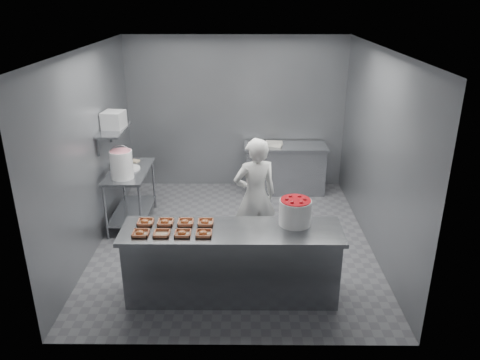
# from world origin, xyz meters

# --- Properties ---
(floor) EXTENTS (4.50, 4.50, 0.00)m
(floor) POSITION_xyz_m (0.00, 0.00, 0.00)
(floor) COLOR #4C4C51
(floor) RESTS_ON ground
(ceiling) EXTENTS (4.50, 4.50, 0.00)m
(ceiling) POSITION_xyz_m (0.00, 0.00, 2.80)
(ceiling) COLOR white
(ceiling) RESTS_ON wall_back
(wall_back) EXTENTS (4.00, 0.04, 2.80)m
(wall_back) POSITION_xyz_m (0.00, 2.25, 1.40)
(wall_back) COLOR slate
(wall_back) RESTS_ON ground
(wall_left) EXTENTS (0.04, 4.50, 2.80)m
(wall_left) POSITION_xyz_m (-2.00, 0.00, 1.40)
(wall_left) COLOR slate
(wall_left) RESTS_ON ground
(wall_right) EXTENTS (0.04, 4.50, 2.80)m
(wall_right) POSITION_xyz_m (2.00, 0.00, 1.40)
(wall_right) COLOR slate
(wall_right) RESTS_ON ground
(service_counter) EXTENTS (2.60, 0.70, 0.90)m
(service_counter) POSITION_xyz_m (0.00, -1.35, 0.45)
(service_counter) COLOR slate
(service_counter) RESTS_ON ground
(prep_table) EXTENTS (0.60, 1.20, 0.90)m
(prep_table) POSITION_xyz_m (-1.65, 0.60, 0.59)
(prep_table) COLOR slate
(prep_table) RESTS_ON ground
(back_counter) EXTENTS (1.50, 0.60, 0.90)m
(back_counter) POSITION_xyz_m (0.90, 1.90, 0.45)
(back_counter) COLOR slate
(back_counter) RESTS_ON ground
(wall_shelf) EXTENTS (0.35, 0.90, 0.03)m
(wall_shelf) POSITION_xyz_m (-1.82, 0.60, 1.55)
(wall_shelf) COLOR slate
(wall_shelf) RESTS_ON wall_left
(tray_0) EXTENTS (0.19, 0.18, 0.06)m
(tray_0) POSITION_xyz_m (-1.04, -1.49, 0.92)
(tray_0) COLOR #A67F65
(tray_0) RESTS_ON service_counter
(tray_1) EXTENTS (0.19, 0.18, 0.04)m
(tray_1) POSITION_xyz_m (-0.79, -1.49, 0.92)
(tray_1) COLOR #A67F65
(tray_1) RESTS_ON service_counter
(tray_2) EXTENTS (0.19, 0.18, 0.06)m
(tray_2) POSITION_xyz_m (-0.56, -1.49, 0.92)
(tray_2) COLOR #A67F65
(tray_2) RESTS_ON service_counter
(tray_3) EXTENTS (0.19, 0.18, 0.06)m
(tray_3) POSITION_xyz_m (-0.32, -1.49, 0.92)
(tray_3) COLOR #A67F65
(tray_3) RESTS_ON service_counter
(tray_4) EXTENTS (0.19, 0.18, 0.06)m
(tray_4) POSITION_xyz_m (-1.04, -1.21, 0.92)
(tray_4) COLOR #A67F65
(tray_4) RESTS_ON service_counter
(tray_5) EXTENTS (0.19, 0.18, 0.06)m
(tray_5) POSITION_xyz_m (-0.80, -1.21, 0.92)
(tray_5) COLOR #A67F65
(tray_5) RESTS_ON service_counter
(tray_6) EXTENTS (0.19, 0.18, 0.06)m
(tray_6) POSITION_xyz_m (-0.56, -1.21, 0.92)
(tray_6) COLOR #A67F65
(tray_6) RESTS_ON service_counter
(tray_7) EXTENTS (0.19, 0.18, 0.06)m
(tray_7) POSITION_xyz_m (-0.32, -1.21, 0.92)
(tray_7) COLOR #A67F65
(tray_7) RESTS_ON service_counter
(worker) EXTENTS (0.70, 0.56, 1.68)m
(worker) POSITION_xyz_m (0.30, -0.25, 0.84)
(worker) COLOR silver
(worker) RESTS_ON ground
(strawberry_tub) EXTENTS (0.38, 0.38, 0.32)m
(strawberry_tub) POSITION_xyz_m (0.75, -1.20, 1.07)
(strawberry_tub) COLOR silver
(strawberry_tub) RESTS_ON service_counter
(glaze_bucket) EXTENTS (0.35, 0.33, 0.51)m
(glaze_bucket) POSITION_xyz_m (-1.66, 0.28, 1.12)
(glaze_bucket) COLOR silver
(glaze_bucket) RESTS_ON prep_table
(bucket_lid) EXTENTS (0.40, 0.40, 0.03)m
(bucket_lid) POSITION_xyz_m (-1.65, 0.65, 0.91)
(bucket_lid) COLOR silver
(bucket_lid) RESTS_ON prep_table
(rag) EXTENTS (0.16, 0.15, 0.02)m
(rag) POSITION_xyz_m (-1.64, 1.01, 0.91)
(rag) COLOR #CCB28C
(rag) RESTS_ON prep_table
(appliance) EXTENTS (0.33, 0.37, 0.25)m
(appliance) POSITION_xyz_m (-1.82, 0.65, 1.69)
(appliance) COLOR gray
(appliance) RESTS_ON wall_shelf
(paper_stack) EXTENTS (0.35, 0.29, 0.06)m
(paper_stack) POSITION_xyz_m (0.68, 1.90, 0.93)
(paper_stack) COLOR silver
(paper_stack) RESTS_ON back_counter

